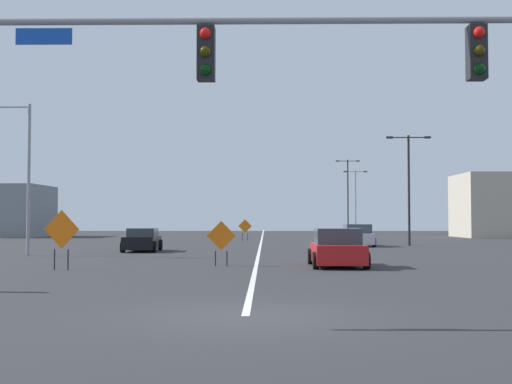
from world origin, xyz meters
TOP-DOWN VIEW (x-y plane):
  - ground at (0.00, 0.00)m, footprint 182.74×182.74m
  - road_centre_stripe at (0.00, 50.76)m, footprint 0.16×101.52m
  - traffic_signal_assembly at (4.05, -0.01)m, footprint 15.73×0.44m
  - street_lamp_mid_right at (10.31, 33.21)m, footprint 3.08×0.24m
  - street_lamp_near_right at (10.59, 69.51)m, footprint 2.98×0.24m
  - street_lamp_near_left at (11.41, 68.56)m, footprint 2.90×0.24m
  - street_lamp_mid_left at (-11.87, 20.65)m, footprint 2.35×0.24m
  - construction_sign_right_lane at (-1.42, 44.60)m, footprint 1.18×0.19m
  - construction_sign_median_near at (-1.38, 13.51)m, footprint 1.17×0.05m
  - construction_sign_left_shoulder at (-7.03, 11.23)m, footprint 1.38×0.35m
  - car_red_mid at (3.16, 13.11)m, footprint 2.09×3.96m
  - car_black_distant at (-6.70, 25.13)m, footprint 2.08×4.06m
  - car_silver_near at (6.62, 32.64)m, footprint 2.10×4.47m
  - roadside_building_west at (-26.06, 56.15)m, footprint 6.60×8.35m

SIDE VIEW (x-z plane):
  - ground at x=0.00m, z-range 0.00..0.00m
  - road_centre_stripe at x=0.00m, z-range 0.00..0.01m
  - car_black_distant at x=-6.70m, z-range -0.03..1.29m
  - car_red_mid at x=3.16m, z-range -0.07..1.42m
  - car_silver_near at x=6.62m, z-range -0.04..1.46m
  - construction_sign_median_near at x=-1.38m, z-range 0.22..1.99m
  - construction_sign_right_lane at x=-1.42m, z-range 0.23..2.07m
  - construction_sign_left_shoulder at x=-7.03m, z-range 0.29..2.47m
  - roadside_building_west at x=-26.06m, z-range 0.00..5.39m
  - street_lamp_mid_left at x=-11.87m, z-range 0.46..8.18m
  - street_lamp_mid_right at x=10.31m, z-range 0.71..8.38m
  - street_lamp_near_left at x=11.41m, z-range 0.69..8.54m
  - traffic_signal_assembly at x=4.05m, z-range 1.58..7.86m
  - street_lamp_near_right at x=10.59m, z-range 0.73..9.97m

